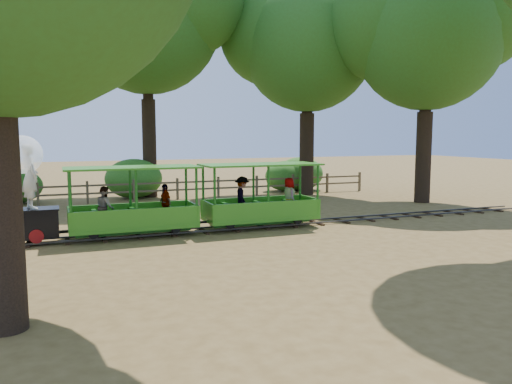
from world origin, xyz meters
name	(u,v)px	position (x,y,z in m)	size (l,w,h in m)	color
ground	(262,227)	(0.00, 0.00, 0.00)	(90.00, 90.00, 0.00)	olive
track	(262,225)	(0.00, 0.00, 0.07)	(22.00, 1.00, 0.10)	#3F3D3A
locomotive	(3,183)	(-7.54, 0.07, 1.74)	(2.68, 1.26, 3.08)	black
carriage_front	(133,210)	(-4.14, -0.01, 0.81)	(3.84, 1.57, 1.99)	#34861D
carriage_rear	(260,202)	(-0.08, 0.02, 0.84)	(3.84, 1.57, 1.99)	#34861D
oak_nc	(145,11)	(-2.04, 9.60, 8.79)	(8.79, 7.74, 11.96)	#2D2116
oak_ne	(306,39)	(5.47, 7.59, 7.71)	(8.14, 7.16, 10.64)	#2D2116
oak_e	(426,28)	(8.97, 3.09, 7.61)	(8.03, 7.07, 10.50)	#2D2116
fence	(198,186)	(0.00, 8.00, 0.58)	(18.10, 0.10, 1.00)	brown
shrub_west	(16,186)	(-7.91, 9.30, 0.77)	(2.22, 1.71, 1.54)	#2D6B1E
shrub_mid_w	(134,178)	(-2.81, 9.30, 0.94)	(2.71, 2.09, 1.88)	#2D6B1E
shrub_mid_e	(286,176)	(5.23, 9.30, 0.81)	(2.35, 1.81, 1.63)	#2D6B1E
shrub_east	(300,174)	(6.06, 9.30, 0.90)	(2.61, 2.01, 1.81)	#2D6B1E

